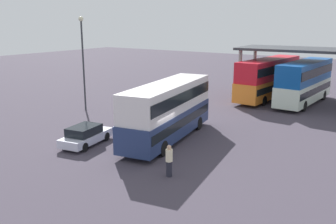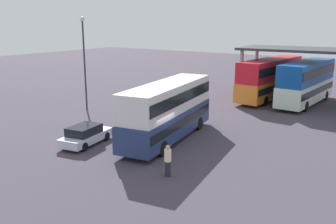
# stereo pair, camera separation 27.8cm
# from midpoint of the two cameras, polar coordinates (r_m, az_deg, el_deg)

# --- Properties ---
(ground_plane) EXTENTS (140.00, 140.00, 0.00)m
(ground_plane) POSITION_cam_midpoint_polar(r_m,az_deg,el_deg) (24.37, -2.17, -6.06)
(ground_plane) COLOR #413A46
(double_decker_main) EXTENTS (4.18, 10.66, 4.04)m
(double_decker_main) POSITION_cam_midpoint_polar(r_m,az_deg,el_deg) (26.27, -0.29, 0.47)
(double_decker_main) COLOR navy
(double_decker_main) RESTS_ON ground_plane
(parked_hatchback) EXTENTS (2.34, 4.27, 1.35)m
(parked_hatchback) POSITION_cam_midpoint_polar(r_m,az_deg,el_deg) (26.13, -12.73, -3.46)
(parked_hatchback) COLOR silver
(parked_hatchback) RESTS_ON ground_plane
(double_decker_near_canopy) EXTENTS (3.31, 11.44, 4.31)m
(double_decker_near_canopy) POSITION_cam_midpoint_polar(r_m,az_deg,el_deg) (41.62, 14.87, 5.16)
(double_decker_near_canopy) COLOR orange
(double_decker_near_canopy) RESTS_ON ground_plane
(double_decker_mid_row) EXTENTS (3.03, 10.54, 4.30)m
(double_decker_mid_row) POSITION_cam_midpoint_polar(r_m,az_deg,el_deg) (40.12, 19.89, 4.49)
(double_decker_mid_row) COLOR silver
(double_decker_mid_row) RESTS_ON ground_plane
(lamppost_tall) EXTENTS (0.44, 0.44, 8.61)m
(lamppost_tall) POSITION_cam_midpoint_polar(r_m,az_deg,el_deg) (35.63, -13.07, 8.74)
(lamppost_tall) COLOR #33353A
(lamppost_tall) RESTS_ON ground_plane
(pedestrian_waiting) EXTENTS (0.38, 0.38, 1.79)m
(pedestrian_waiting) POSITION_cam_midpoint_polar(r_m,az_deg,el_deg) (20.37, -0.23, -7.43)
(pedestrian_waiting) COLOR #262633
(pedestrian_waiting) RESTS_ON ground_plane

